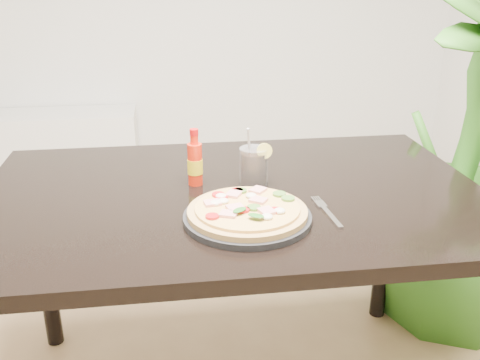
{
  "coord_description": "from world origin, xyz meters",
  "views": [
    {
      "loc": [
        0.1,
        -1.24,
        1.33
      ],
      "look_at": [
        0.28,
        -0.0,
        0.83
      ],
      "focal_mm": 40.0,
      "sensor_mm": 36.0,
      "label": 1
    }
  ],
  "objects": [
    {
      "name": "dining_table",
      "position": [
        0.28,
        0.12,
        0.67
      ],
      "size": [
        1.4,
        0.9,
        0.75
      ],
      "color": "black",
      "rests_on": "ground"
    },
    {
      "name": "plate",
      "position": [
        0.28,
        -0.07,
        0.76
      ],
      "size": [
        0.32,
        0.32,
        0.02
      ],
      "primitive_type": "cylinder",
      "color": "black",
      "rests_on": "dining_table"
    },
    {
      "name": "pizza",
      "position": [
        0.28,
        -0.07,
        0.78
      ],
      "size": [
        0.29,
        0.29,
        0.03
      ],
      "color": "tan",
      "rests_on": "plate"
    },
    {
      "name": "hot_sauce_bottle",
      "position": [
        0.17,
        0.18,
        0.81
      ],
      "size": [
        0.05,
        0.05,
        0.16
      ],
      "rotation": [
        0.0,
        0.0,
        0.09
      ],
      "color": "red",
      "rests_on": "dining_table"
    },
    {
      "name": "cola_cup",
      "position": [
        0.34,
        0.16,
        0.8
      ],
      "size": [
        0.09,
        0.08,
        0.17
      ],
      "rotation": [
        0.0,
        0.0,
        -0.24
      ],
      "color": "black",
      "rests_on": "dining_table"
    },
    {
      "name": "fork",
      "position": [
        0.49,
        -0.05,
        0.75
      ],
      "size": [
        0.03,
        0.19,
        0.0
      ],
      "rotation": [
        0.0,
        0.0,
        0.07
      ],
      "color": "silver",
      "rests_on": "dining_table"
    },
    {
      "name": "houseplant",
      "position": [
        1.21,
        0.5,
        0.66
      ],
      "size": [
        1.04,
        1.04,
        1.32
      ],
      "primitive_type": "imported",
      "rotation": [
        0.0,
        0.0,
        0.85
      ],
      "color": "#31701D",
      "rests_on": "ground"
    },
    {
      "name": "plant_pot",
      "position": [
        1.21,
        0.5,
        0.11
      ],
      "size": [
        0.28,
        0.28,
        0.22
      ],
      "primitive_type": "cylinder",
      "color": "brown",
      "rests_on": "ground"
    },
    {
      "name": "media_console",
      "position": [
        -0.8,
        2.07,
        0.25
      ],
      "size": [
        1.4,
        0.34,
        0.5
      ],
      "primitive_type": "cube",
      "color": "white",
      "rests_on": "ground"
    }
  ]
}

